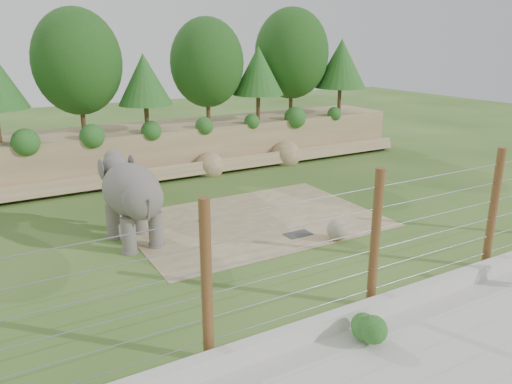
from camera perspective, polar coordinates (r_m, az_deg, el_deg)
ground at (r=17.97m, az=3.19°, el=-6.53°), size 90.00×90.00×0.00m
back_embankment at (r=28.31m, az=-9.93°, el=10.37°), size 30.00×5.52×8.77m
dirt_patch at (r=20.58m, az=-0.18°, el=-3.31°), size 10.00×7.00×0.02m
drain_grate at (r=19.22m, az=4.84°, el=-4.82°), size 1.00×0.60×0.03m
elephant at (r=18.53m, az=-13.96°, el=-1.15°), size 1.90×3.93×3.10m
stone_ball at (r=18.78m, az=9.29°, el=-4.28°), size 0.79×0.79×0.79m
retaining_wall at (r=14.39m, az=14.35°, el=-12.41°), size 26.00×0.35×0.50m
walkway at (r=13.40m, az=20.42°, el=-16.66°), size 26.00×4.00×0.01m
barrier_fence at (r=13.95m, az=13.46°, el=-5.31°), size 20.26×0.26×4.00m
walkway_shrub at (r=13.07m, az=12.76°, el=-14.93°), size 0.72×0.72×0.72m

